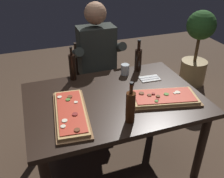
# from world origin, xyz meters

# --- Properties ---
(ground_plane) EXTENTS (6.40, 6.40, 0.00)m
(ground_plane) POSITION_xyz_m (0.00, 0.00, 0.00)
(ground_plane) COLOR #4C3828
(dining_table) EXTENTS (1.40, 0.96, 0.74)m
(dining_table) POSITION_xyz_m (0.00, 0.00, 0.64)
(dining_table) COLOR black
(dining_table) RESTS_ON ground_plane
(pizza_rectangular_front) EXTENTS (0.59, 0.39, 0.05)m
(pizza_rectangular_front) POSITION_xyz_m (0.36, -0.17, 0.76)
(pizza_rectangular_front) COLOR olive
(pizza_rectangular_front) RESTS_ON dining_table
(pizza_rectangular_left) EXTENTS (0.30, 0.63, 0.05)m
(pizza_rectangular_left) POSITION_xyz_m (-0.37, -0.12, 0.76)
(pizza_rectangular_left) COLOR brown
(pizza_rectangular_left) RESTS_ON dining_table
(wine_bottle_dark) EXTENTS (0.06, 0.06, 0.31)m
(wine_bottle_dark) POSITION_xyz_m (0.00, -0.32, 0.86)
(wine_bottle_dark) COLOR #47230F
(wine_bottle_dark) RESTS_ON dining_table
(oil_bottle_amber) EXTENTS (0.06, 0.06, 0.31)m
(oil_bottle_amber) POSITION_xyz_m (-0.24, 0.41, 0.86)
(oil_bottle_amber) COLOR black
(oil_bottle_amber) RESTS_ON dining_table
(vinegar_bottle_green) EXTENTS (0.07, 0.07, 0.31)m
(vinegar_bottle_green) POSITION_xyz_m (0.38, 0.38, 0.86)
(vinegar_bottle_green) COLOR black
(vinegar_bottle_green) RESTS_ON dining_table
(tumbler_near_camera) EXTENTS (0.08, 0.08, 0.10)m
(tumbler_near_camera) POSITION_xyz_m (0.24, 0.35, 0.78)
(tumbler_near_camera) COLOR silver
(tumbler_near_camera) RESTS_ON dining_table
(napkin_cutlery_set) EXTENTS (0.19, 0.12, 0.01)m
(napkin_cutlery_set) POSITION_xyz_m (0.41, 0.18, 0.74)
(napkin_cutlery_set) COLOR white
(napkin_cutlery_set) RESTS_ON dining_table
(diner_chair) EXTENTS (0.44, 0.44, 0.87)m
(diner_chair) POSITION_xyz_m (0.09, 0.86, 0.49)
(diner_chair) COLOR black
(diner_chair) RESTS_ON ground_plane
(seated_diner) EXTENTS (0.53, 0.41, 1.33)m
(seated_diner) POSITION_xyz_m (0.09, 0.74, 0.74)
(seated_diner) COLOR #23232D
(seated_diner) RESTS_ON ground_plane
(potted_plant_corner) EXTENTS (0.39, 0.39, 1.06)m
(potted_plant_corner) POSITION_xyz_m (1.62, 1.09, 0.56)
(potted_plant_corner) COLOR tan
(potted_plant_corner) RESTS_ON ground_plane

